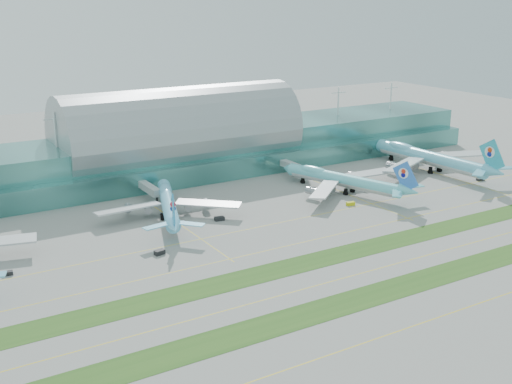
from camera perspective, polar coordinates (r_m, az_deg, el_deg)
ground at (r=221.09m, az=7.41°, el=-5.79°), size 700.00×700.00×0.00m
terminal at (r=322.68m, az=-6.79°, el=4.16°), size 340.00×69.10×36.00m
grass_strip_near at (r=201.93m, az=12.37°, el=-8.33°), size 420.00×12.00×0.08m
grass_strip_far at (r=222.51m, az=7.09°, el=-5.62°), size 420.00×12.00×0.08m
taxiline_a at (r=189.62m, az=16.54°, el=-10.41°), size 420.00×0.35×0.01m
taxiline_b at (r=211.27m, az=9.77°, el=-7.02°), size 420.00×0.35×0.01m
taxiline_c at (r=234.34m, az=4.68°, el=-4.36°), size 420.00×0.35×0.01m
taxiline_d at (r=251.34m, az=1.77°, el=-2.82°), size 420.00×0.35×0.01m
airliner_b at (r=260.07m, az=-7.82°, el=-0.96°), size 55.66×64.77×18.44m
airliner_c at (r=292.73m, az=7.64°, el=1.15°), size 59.54×69.16×19.59m
airliner_d at (r=337.80m, az=15.08°, el=3.03°), size 74.20×84.25×23.19m
gse_b at (r=220.49m, az=-21.18°, el=-6.74°), size 3.18×2.19×1.28m
gse_c at (r=223.90m, az=-8.57°, el=-5.32°), size 3.91×2.77×1.65m
gse_d at (r=254.83m, az=-3.27°, el=-2.38°), size 4.20×2.83×1.48m
gse_e at (r=275.65m, az=8.40°, el=-1.03°), size 3.82×2.37×1.50m
gse_f at (r=296.49m, az=9.85°, el=0.19°), size 3.42×1.67×1.53m
gse_g at (r=328.36m, az=19.33°, el=1.13°), size 4.09×2.86×1.73m
gse_h at (r=338.60m, az=18.20°, el=1.68°), size 3.87×2.60×1.55m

